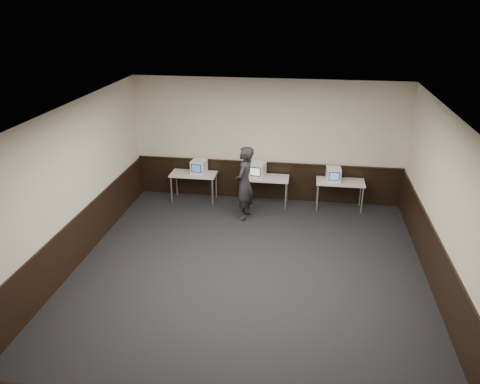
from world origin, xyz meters
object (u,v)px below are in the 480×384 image
at_px(desk_right, 340,184).
at_px(emac_center, 257,170).
at_px(desk_left, 194,176).
at_px(emac_left, 199,167).
at_px(emac_right, 333,174).
at_px(desk_center, 265,180).
at_px(person, 244,183).

relative_size(desk_right, emac_center, 2.59).
bearing_deg(desk_left, emac_left, 14.20).
relative_size(desk_left, emac_center, 2.59).
distance_m(desk_left, emac_right, 3.62).
distance_m(desk_left, emac_center, 1.71).
bearing_deg(emac_left, desk_center, 6.96).
height_order(desk_left, desk_right, same).
xyz_separation_m(desk_left, emac_left, (0.14, 0.04, 0.25)).
height_order(desk_center, person, person).
xyz_separation_m(emac_left, emac_right, (3.47, -0.05, -0.00)).
bearing_deg(emac_center, emac_left, -170.97).
distance_m(emac_left, emac_center, 1.54).
bearing_deg(desk_center, emac_right, -0.57).
distance_m(emac_left, person, 1.63).
xyz_separation_m(emac_center, emac_right, (1.92, -0.02, -0.01)).
bearing_deg(desk_left, person, -31.35).
bearing_deg(person, desk_left, -110.33).
bearing_deg(desk_left, emac_center, -0.02).
bearing_deg(emac_center, desk_center, 10.60).
height_order(desk_left, emac_left, emac_left).
relative_size(desk_right, emac_left, 2.79).
xyz_separation_m(desk_center, emac_right, (1.71, -0.02, 0.25)).
relative_size(emac_left, person, 0.24).
bearing_deg(desk_right, desk_left, 180.00).
xyz_separation_m(desk_center, desk_right, (1.90, 0.00, 0.00)).
distance_m(emac_center, emac_right, 1.92).
bearing_deg(emac_left, emac_center, 6.77).
height_order(emac_center, emac_right, emac_center).
relative_size(desk_center, emac_right, 2.97).
bearing_deg(emac_left, person, -26.93).
bearing_deg(person, desk_center, 165.86).
bearing_deg(emac_right, desk_right, 1.03).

